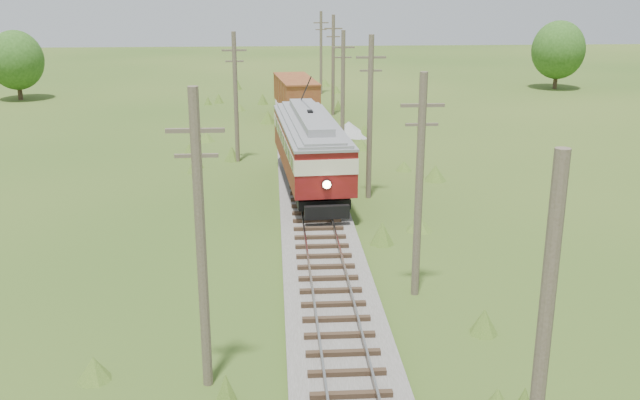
{
  "coord_description": "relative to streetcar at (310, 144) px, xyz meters",
  "views": [
    {
      "loc": [
        -2.09,
        -7.16,
        11.66
      ],
      "look_at": [
        0.0,
        23.98,
        2.07
      ],
      "focal_mm": 40.0,
      "sensor_mm": 36.0,
      "label": 1
    }
  ],
  "objects": [
    {
      "name": "railbed_main",
      "position": [
        -0.0,
        1.65,
        -2.63
      ],
      "size": [
        3.6,
        96.0,
        0.57
      ],
      "color": "#605B54",
      "rests_on": "ground"
    },
    {
      "name": "streetcar",
      "position": [
        0.0,
        0.0,
        0.0
      ],
      "size": [
        4.02,
        13.62,
        6.18
      ],
      "rotation": [
        0.0,
        0.0,
        0.07
      ],
      "color": "black",
      "rests_on": "ground"
    },
    {
      "name": "gondola",
      "position": [
        -0.0,
        23.33,
        -0.64
      ],
      "size": [
        3.93,
        9.31,
        3.0
      ],
      "rotation": [
        0.0,
        0.0,
        0.11
      ],
      "color": "black",
      "rests_on": "ground"
    },
    {
      "name": "gravel_pile",
      "position": [
        4.01,
        15.55,
        -2.3
      ],
      "size": [
        3.04,
        3.22,
        1.1
      ],
      "color": "gray",
      "rests_on": "ground"
    },
    {
      "name": "utility_pole_r_1",
      "position": [
        3.1,
        -27.35,
        1.58
      ],
      "size": [
        0.3,
        0.3,
        8.8
      ],
      "color": "brown",
      "rests_on": "ground"
    },
    {
      "name": "utility_pole_r_2",
      "position": [
        3.3,
        -14.35,
        1.6
      ],
      "size": [
        1.6,
        0.3,
        8.6
      ],
      "color": "brown",
      "rests_on": "ground"
    },
    {
      "name": "utility_pole_r_3",
      "position": [
        3.2,
        -1.35,
        1.81
      ],
      "size": [
        1.6,
        0.3,
        9.0
      ],
      "color": "brown",
      "rests_on": "ground"
    },
    {
      "name": "utility_pole_r_4",
      "position": [
        3.0,
        11.65,
        1.5
      ],
      "size": [
        1.6,
        0.3,
        8.4
      ],
      "color": "brown",
      "rests_on": "ground"
    },
    {
      "name": "utility_pole_r_5",
      "position": [
        3.4,
        24.65,
        1.76
      ],
      "size": [
        1.6,
        0.3,
        8.9
      ],
      "color": "brown",
      "rests_on": "ground"
    },
    {
      "name": "utility_pole_r_6",
      "position": [
        3.2,
        37.65,
        1.65
      ],
      "size": [
        1.6,
        0.3,
        8.7
      ],
      "color": "brown",
      "rests_on": "ground"
    },
    {
      "name": "utility_pole_l_a",
      "position": [
        -4.2,
        -20.35,
        1.81
      ],
      "size": [
        1.6,
        0.3,
        9.0
      ],
      "color": "brown",
      "rests_on": "ground"
    },
    {
      "name": "utility_pole_l_b",
      "position": [
        -4.5,
        7.65,
        1.6
      ],
      "size": [
        1.6,
        0.3,
        8.6
      ],
      "color": "brown",
      "rests_on": "ground"
    },
    {
      "name": "tree_mid_a",
      "position": [
        -28.0,
        35.65,
        1.2
      ],
      "size": [
        5.46,
        5.46,
        7.03
      ],
      "color": "#38281C",
      "rests_on": "ground"
    },
    {
      "name": "tree_mid_b",
      "position": [
        30.0,
        39.65,
        1.51
      ],
      "size": [
        5.88,
        5.88,
        7.57
      ],
      "color": "#38281C",
      "rests_on": "ground"
    }
  ]
}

